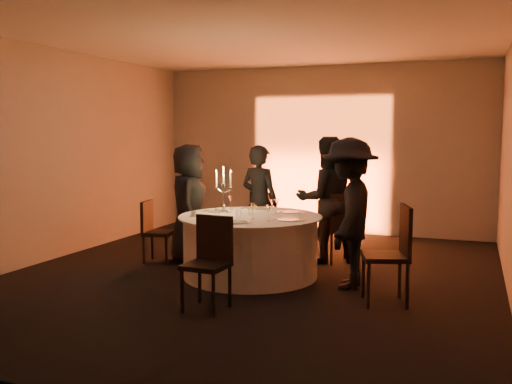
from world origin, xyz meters
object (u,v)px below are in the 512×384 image
(chair_back_right, at_px, (341,224))
(guest_back_right, at_px, (326,200))
(candelabra, at_px, (224,196))
(guest_right, at_px, (349,213))
(chair_right, at_px, (394,248))
(coffee_cup, at_px, (194,214))
(chair_front, at_px, (210,257))
(guest_left, at_px, (189,203))
(chair_back_left, at_px, (265,217))
(banquet_table, at_px, (250,246))
(guest_back_left, at_px, (260,202))
(chair_left, at_px, (154,228))

(chair_back_right, height_order, guest_back_right, guest_back_right)
(candelabra, bearing_deg, guest_back_right, 40.30)
(guest_right, bearing_deg, chair_right, 47.75)
(chair_back_right, distance_m, coffee_cup, 2.11)
(chair_right, height_order, candelabra, candelabra)
(chair_back_right, relative_size, chair_front, 1.03)
(chair_back_right, distance_m, candelabra, 1.70)
(chair_front, xyz_separation_m, guest_back_right, (0.61, 2.49, 0.34))
(chair_back_right, bearing_deg, guest_left, -18.94)
(chair_back_left, xyz_separation_m, chair_front, (0.46, -2.92, 0.03))
(banquet_table, xyz_separation_m, guest_right, (1.26, -0.07, 0.49))
(chair_right, relative_size, coffee_cup, 9.54)
(chair_back_left, bearing_deg, guest_back_right, 169.93)
(guest_left, relative_size, guest_back_right, 0.94)
(coffee_cup, bearing_deg, guest_back_left, 74.16)
(chair_front, bearing_deg, candelabra, 112.05)
(banquet_table, height_order, chair_left, chair_left)
(guest_right, relative_size, candelabra, 2.89)
(chair_back_left, relative_size, guest_left, 0.55)
(guest_right, height_order, candelabra, guest_right)
(chair_back_right, bearing_deg, guest_right, 70.03)
(banquet_table, height_order, chair_back_right, chair_back_right)
(chair_back_left, bearing_deg, guest_right, 147.11)
(banquet_table, height_order, guest_back_left, guest_back_left)
(chair_right, relative_size, chair_front, 1.10)
(chair_front, xyz_separation_m, candelabra, (-0.52, 1.53, 0.44))
(guest_back_right, distance_m, candelabra, 1.49)
(chair_left, height_order, candelabra, candelabra)
(banquet_table, height_order, guest_back_right, guest_back_right)
(chair_front, bearing_deg, guest_left, 126.12)
(chair_left, relative_size, candelabra, 1.42)
(chair_front, bearing_deg, guest_back_right, 79.43)
(chair_back_left, relative_size, guest_back_right, 0.52)
(chair_left, height_order, chair_back_left, chair_back_left)
(guest_back_right, bearing_deg, chair_back_right, 144.26)
(chair_back_left, distance_m, guest_left, 1.35)
(chair_back_right, relative_size, chair_right, 0.93)
(chair_left, xyz_separation_m, chair_front, (1.63, -1.61, 0.06))
(banquet_table, relative_size, guest_back_left, 1.10)
(chair_back_left, relative_size, coffee_cup, 8.27)
(chair_back_right, distance_m, guest_back_right, 0.40)
(guest_right, bearing_deg, chair_back_left, -138.45)
(chair_left, bearing_deg, banquet_table, -109.42)
(guest_left, distance_m, guest_right, 2.44)
(chair_right, relative_size, guest_back_left, 0.64)
(guest_left, height_order, guest_back_left, guest_left)
(guest_left, bearing_deg, chair_front, -170.52)
(guest_back_left, bearing_deg, chair_left, 45.98)
(guest_left, xyz_separation_m, coffee_cup, (0.47, -0.77, -0.02))
(chair_back_right, height_order, chair_front, chair_back_right)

